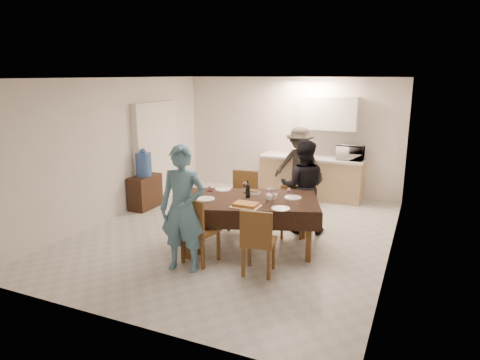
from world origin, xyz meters
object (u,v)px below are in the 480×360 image
object	(u,v)px
dining_table	(250,201)
person_kitchen	(299,165)
console	(145,192)
person_near	(183,209)
microwave	(350,153)
wine_bottle	(248,189)
person_far	(303,187)
water_jug	(144,164)
water_pitcher	(270,195)
savoury_tart	(246,205)

from	to	relation	value
dining_table	person_kitchen	size ratio (longest dim) A/B	1.47
console	person_kitchen	world-z (taller)	person_kitchen
person_near	microwave	bearing A→B (deg)	59.97
wine_bottle	person_far	xyz separation A→B (m)	(0.60, 1.00, -0.15)
microwave	person_near	bearing A→B (deg)	70.41
water_jug	person_kitchen	bearing A→B (deg)	31.52
dining_table	water_pitcher	distance (m)	0.38
person_near	person_far	world-z (taller)	person_near
console	wine_bottle	distance (m)	2.94
dining_table	water_pitcher	bearing A→B (deg)	-28.16
dining_table	water_pitcher	xyz separation A→B (m)	(0.35, -0.05, 0.14)
person_near	water_jug	bearing A→B (deg)	125.41
dining_table	microwave	bearing A→B (deg)	53.23
console	person_kitchen	distance (m)	3.24
dining_table	console	world-z (taller)	dining_table
water_jug	person_kitchen	distance (m)	3.20
dining_table	person_far	world-z (taller)	person_far
savoury_tart	person_near	size ratio (longest dim) A/B	0.23
microwave	water_jug	bearing A→B (deg)	29.86
console	person_near	world-z (taller)	person_near
console	person_far	xyz separation A→B (m)	(3.29, -0.02, 0.46)
console	water_pitcher	distance (m)	3.34
water_jug	savoury_tart	bearing A→B (deg)	-27.13
water_jug	savoury_tart	world-z (taller)	water_jug
water_pitcher	savoury_tart	size ratio (longest dim) A/B	0.53
water_pitcher	person_kitchen	bearing A→B (deg)	97.30
person_far	microwave	bearing A→B (deg)	-113.42
person_far	console	bearing A→B (deg)	-12.99
water_jug	microwave	world-z (taller)	microwave
water_jug	person_near	bearing A→B (deg)	-44.15
dining_table	person_kitchen	world-z (taller)	person_kitchen
dining_table	water_jug	size ratio (longest dim) A/B	5.02
console	person_far	size ratio (longest dim) A/B	0.45
savoury_tart	person_near	bearing A→B (deg)	-134.13
water_pitcher	microwave	distance (m)	3.31
microwave	person_kitchen	world-z (taller)	person_kitchen
person_kitchen	microwave	bearing A→B (deg)	24.88
water_jug	wine_bottle	distance (m)	2.88
savoury_tart	microwave	size ratio (longest dim) A/B	0.74
savoury_tart	water_pitcher	bearing A→B (deg)	52.85
console	person_far	world-z (taller)	person_far
dining_table	wine_bottle	bearing A→B (deg)	114.97
console	dining_table	bearing A→B (deg)	-21.42
microwave	person_far	bearing A→B (deg)	79.15
water_jug	savoury_tart	xyz separation A→B (m)	(2.84, -1.45, -0.07)
water_pitcher	person_near	bearing A→B (deg)	-131.99
microwave	dining_table	bearing A→B (deg)	73.26
dining_table	water_jug	world-z (taller)	water_jug
wine_bottle	water_pitcher	size ratio (longest dim) A/B	1.33
wine_bottle	person_near	xyz separation A→B (m)	(-0.50, -1.10, -0.07)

